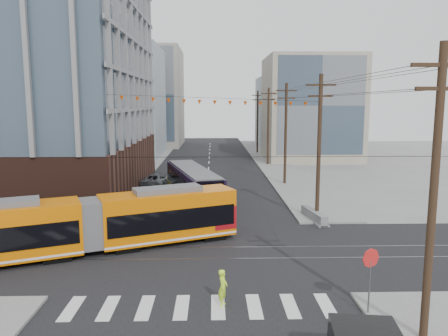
# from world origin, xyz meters

# --- Properties ---
(ground) EXTENTS (160.00, 160.00, 0.00)m
(ground) POSITION_xyz_m (0.00, 0.00, 0.00)
(ground) COLOR slate
(bg_bldg_nw_near) EXTENTS (18.00, 16.00, 18.00)m
(bg_bldg_nw_near) POSITION_xyz_m (-17.00, 52.00, 9.00)
(bg_bldg_nw_near) COLOR #8C99A5
(bg_bldg_nw_near) RESTS_ON ground
(bg_bldg_ne_near) EXTENTS (14.00, 14.00, 16.00)m
(bg_bldg_ne_near) POSITION_xyz_m (16.00, 48.00, 8.00)
(bg_bldg_ne_near) COLOR gray
(bg_bldg_ne_near) RESTS_ON ground
(bg_bldg_nw_far) EXTENTS (16.00, 18.00, 20.00)m
(bg_bldg_nw_far) POSITION_xyz_m (-14.00, 72.00, 10.00)
(bg_bldg_nw_far) COLOR gray
(bg_bldg_nw_far) RESTS_ON ground
(bg_bldg_ne_far) EXTENTS (16.00, 16.00, 14.00)m
(bg_bldg_ne_far) POSITION_xyz_m (18.00, 68.00, 7.00)
(bg_bldg_ne_far) COLOR #8C99A5
(bg_bldg_ne_far) RESTS_ON ground
(utility_pole_near) EXTENTS (0.30, 0.30, 11.00)m
(utility_pole_near) POSITION_xyz_m (8.50, -6.00, 5.50)
(utility_pole_near) COLOR black
(utility_pole_near) RESTS_ON ground
(utility_pole_far) EXTENTS (0.30, 0.30, 11.00)m
(utility_pole_far) POSITION_xyz_m (8.50, 56.00, 5.50)
(utility_pole_far) COLOR black
(utility_pole_far) RESTS_ON ground
(streetcar) EXTENTS (17.69, 9.43, 3.50)m
(streetcar) POSITION_xyz_m (-6.71, 4.23, 1.75)
(streetcar) COLOR #D66602
(streetcar) RESTS_ON ground
(city_bus) EXTENTS (5.62, 12.17, 3.37)m
(city_bus) POSITION_xyz_m (-1.14, 16.33, 1.69)
(city_bus) COLOR black
(city_bus) RESTS_ON ground
(parked_car_silver) EXTENTS (2.06, 4.29, 1.36)m
(parked_car_silver) POSITION_xyz_m (-5.45, 15.64, 0.68)
(parked_car_silver) COLOR #9DA7B0
(parked_car_silver) RESTS_ON ground
(parked_car_white) EXTENTS (3.70, 5.43, 1.46)m
(parked_car_white) POSITION_xyz_m (-5.06, 16.67, 0.73)
(parked_car_white) COLOR beige
(parked_car_white) RESTS_ON ground
(parked_car_grey) EXTENTS (3.15, 5.50, 1.44)m
(parked_car_grey) POSITION_xyz_m (-5.45, 25.05, 0.72)
(parked_car_grey) COLOR #43484C
(parked_car_grey) RESTS_ON ground
(pedestrian) EXTENTS (0.52, 0.68, 1.66)m
(pedestrian) POSITION_xyz_m (1.02, -2.85, 0.83)
(pedestrian) COLOR #CDFF2E
(pedestrian) RESTS_ON ground
(stop_sign) EXTENTS (1.09, 1.09, 2.77)m
(stop_sign) POSITION_xyz_m (7.13, -3.97, 1.39)
(stop_sign) COLOR red
(stop_sign) RESTS_ON ground
(jersey_barrier) EXTENTS (1.52, 4.01, 0.78)m
(jersey_barrier) POSITION_xyz_m (8.30, 11.06, 0.39)
(jersey_barrier) COLOR slate
(jersey_barrier) RESTS_ON ground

